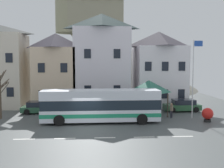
{
  "coord_description": "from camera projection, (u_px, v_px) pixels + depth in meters",
  "views": [
    {
      "loc": [
        0.85,
        -22.61,
        5.74
      ],
      "look_at": [
        2.53,
        5.26,
        3.39
      ],
      "focal_mm": 42.68,
      "sensor_mm": 36.0,
      "label": 1
    }
  ],
  "objects": [
    {
      "name": "ground_plane",
      "position": [
        86.0,
        129.0,
        22.93
      ],
      "size": [
        40.0,
        60.0,
        0.07
      ],
      "color": "#4B5050"
    },
    {
      "name": "townhouse_01",
      "position": [
        56.0,
        70.0,
        33.77
      ],
      "size": [
        5.24,
        5.17,
        9.29
      ],
      "color": "beige",
      "rests_on": "ground_plane"
    },
    {
      "name": "townhouse_02",
      "position": [
        102.0,
        60.0,
        34.09
      ],
      "size": [
        6.96,
        5.33,
        11.8
      ],
      "color": "white",
      "rests_on": "ground_plane"
    },
    {
      "name": "townhouse_03",
      "position": [
        158.0,
        68.0,
        35.46
      ],
      "size": [
        6.18,
        6.98,
        9.69
      ],
      "color": "white",
      "rests_on": "ground_plane"
    },
    {
      "name": "hilltop_castle",
      "position": [
        96.0,
        57.0,
        57.52
      ],
      "size": [
        42.68,
        42.68,
        21.05
      ],
      "color": "#5E5D53",
      "rests_on": "ground_plane"
    },
    {
      "name": "transit_bus",
      "position": [
        101.0,
        106.0,
        25.12
      ],
      "size": [
        11.11,
        2.78,
        3.09
      ],
      "rotation": [
        0.0,
        0.0,
        0.01
      ],
      "color": "white",
      "rests_on": "ground_plane"
    },
    {
      "name": "bus_shelter",
      "position": [
        149.0,
        87.0,
        28.88
      ],
      "size": [
        3.6,
        3.6,
        3.72
      ],
      "color": "#473D33",
      "rests_on": "ground_plane"
    },
    {
      "name": "parked_car_00",
      "position": [
        41.0,
        107.0,
        29.67
      ],
      "size": [
        4.41,
        2.01,
        1.32
      ],
      "rotation": [
        0.0,
        0.0,
        0.03
      ],
      "color": "#2A573C",
      "rests_on": "ground_plane"
    },
    {
      "name": "parked_car_02",
      "position": [
        182.0,
        105.0,
        30.79
      ],
      "size": [
        4.14,
        1.96,
        1.38
      ],
      "rotation": [
        0.0,
        0.0,
        3.16
      ],
      "color": "#2E5B39",
      "rests_on": "ground_plane"
    },
    {
      "name": "pedestrian_00",
      "position": [
        149.0,
        109.0,
        27.39
      ],
      "size": [
        0.32,
        0.31,
        1.56
      ],
      "color": "black",
      "rests_on": "ground_plane"
    },
    {
      "name": "pedestrian_01",
      "position": [
        171.0,
        109.0,
        27.16
      ],
      "size": [
        0.34,
        0.34,
        1.52
      ],
      "color": "#2D2D38",
      "rests_on": "ground_plane"
    },
    {
      "name": "public_bench",
      "position": [
        124.0,
        106.0,
        31.44
      ],
      "size": [
        1.51,
        0.48,
        0.87
      ],
      "color": "#33473D",
      "rests_on": "ground_plane"
    },
    {
      "name": "flagpole",
      "position": [
        194.0,
        74.0,
        26.69
      ],
      "size": [
        0.95,
        0.1,
        7.89
      ],
      "color": "silver",
      "rests_on": "ground_plane"
    },
    {
      "name": "harbour_buoy",
      "position": [
        208.0,
        114.0,
        25.37
      ],
      "size": [
        1.09,
        1.09,
        1.34
      ],
      "color": "black",
      "rests_on": "ground_plane"
    },
    {
      "name": "bare_tree_00",
      "position": [
        0.0,
        95.0,
        26.59
      ],
      "size": [
        1.79,
        1.36,
        4.96
      ],
      "color": "brown",
      "rests_on": "ground_plane"
    }
  ]
}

